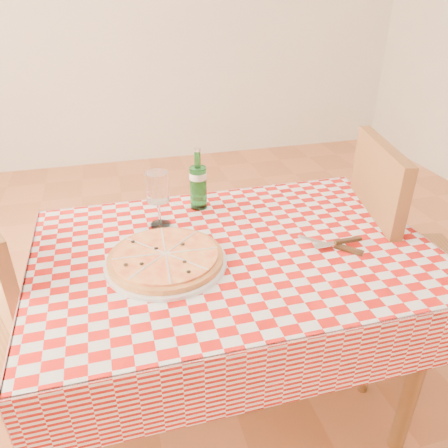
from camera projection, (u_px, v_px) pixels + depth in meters
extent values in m
plane|color=#AC6037|center=(232.00, 403.00, 1.81)|extent=(6.00, 6.00, 0.00)
cube|color=white|center=(134.00, 1.00, 3.67)|extent=(5.00, 0.02, 2.80)
cube|color=brown|center=(235.00, 255.00, 1.46)|extent=(1.20, 0.80, 0.04)
cylinder|color=brown|center=(415.00, 378.00, 1.47)|extent=(0.06, 0.06, 0.71)
cylinder|color=brown|center=(85.00, 307.00, 1.80)|extent=(0.06, 0.06, 0.71)
cylinder|color=brown|center=(323.00, 268.00, 2.05)|extent=(0.06, 0.06, 0.71)
cube|color=#A10F09|center=(235.00, 249.00, 1.44)|extent=(1.30, 0.90, 0.01)
cube|color=brown|center=(412.00, 267.00, 1.81)|extent=(0.56, 0.56, 0.04)
cylinder|color=brown|center=(371.00, 349.00, 1.75)|extent=(0.04, 0.04, 0.47)
cylinder|color=brown|center=(344.00, 289.00, 2.10)|extent=(0.04, 0.04, 0.47)
cylinder|color=brown|center=(425.00, 287.00, 2.11)|extent=(0.04, 0.04, 0.47)
cube|color=brown|center=(374.00, 208.00, 1.67)|extent=(0.15, 0.46, 0.51)
cylinder|color=brown|center=(15.00, 357.00, 1.74)|extent=(0.04, 0.04, 0.43)
cylinder|color=brown|center=(45.00, 418.00, 1.50)|extent=(0.04, 0.04, 0.43)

